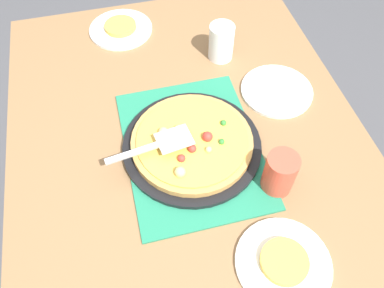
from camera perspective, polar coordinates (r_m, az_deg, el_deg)
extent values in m
plane|color=#4C4C51|center=(1.73, 0.00, -14.93)|extent=(8.00, 8.00, 0.00)
cube|color=olive|center=(1.08, 0.00, -1.08)|extent=(1.40, 1.00, 0.03)
cube|color=olive|center=(1.79, -19.12, 5.82)|extent=(0.07, 0.07, 0.72)
cube|color=olive|center=(1.86, 8.57, 11.02)|extent=(0.07, 0.07, 0.72)
cube|color=#237F5B|center=(1.06, 0.00, -0.53)|extent=(0.48, 0.36, 0.01)
cylinder|color=black|center=(1.05, 0.00, -0.22)|extent=(0.38, 0.38, 0.01)
cylinder|color=tan|center=(1.04, 0.00, 0.32)|extent=(0.33, 0.33, 0.02)
cylinder|color=#EAB747|center=(1.03, 0.00, 0.74)|extent=(0.30, 0.30, 0.01)
sphere|color=#338433|center=(1.06, 4.68, 3.14)|extent=(0.02, 0.02, 0.02)
sphere|color=#338433|center=(1.02, 4.41, 0.35)|extent=(0.02, 0.02, 0.02)
sphere|color=#E5CC7F|center=(1.04, -1.94, 2.16)|extent=(0.03, 0.03, 0.03)
sphere|color=red|center=(1.00, 0.02, -0.68)|extent=(0.02, 0.02, 0.02)
sphere|color=#E5CC7F|center=(1.03, -4.26, 1.78)|extent=(0.03, 0.03, 0.03)
sphere|color=#E5CC7F|center=(0.96, -1.79, -4.16)|extent=(0.03, 0.03, 0.03)
sphere|color=#E5CC7F|center=(1.00, 2.48, -0.82)|extent=(0.02, 0.02, 0.02)
sphere|color=red|center=(1.02, 2.31, 1.10)|extent=(0.03, 0.03, 0.03)
sphere|color=red|center=(0.98, -1.57, -2.13)|extent=(0.02, 0.02, 0.02)
cylinder|color=white|center=(0.94, 13.38, -16.84)|extent=(0.22, 0.22, 0.01)
cylinder|color=white|center=(1.44, -10.50, 16.39)|extent=(0.22, 0.22, 0.01)
cylinder|color=white|center=(1.22, 12.44, 7.73)|extent=(0.22, 0.22, 0.01)
cylinder|color=#EAB747|center=(0.93, 13.54, -16.57)|extent=(0.11, 0.11, 0.02)
cylinder|color=#EAB747|center=(1.43, -10.58, 16.80)|extent=(0.11, 0.11, 0.02)
cylinder|color=white|center=(1.28, 4.36, 14.83)|extent=(0.08, 0.08, 0.12)
cylinder|color=#E04C38|center=(0.97, 12.87, -4.24)|extent=(0.08, 0.08, 0.12)
cube|color=silver|center=(1.00, -2.65, 0.74)|extent=(0.08, 0.10, 0.00)
cube|color=#B2B2B7|center=(0.98, -8.91, -1.36)|extent=(0.04, 0.14, 0.01)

